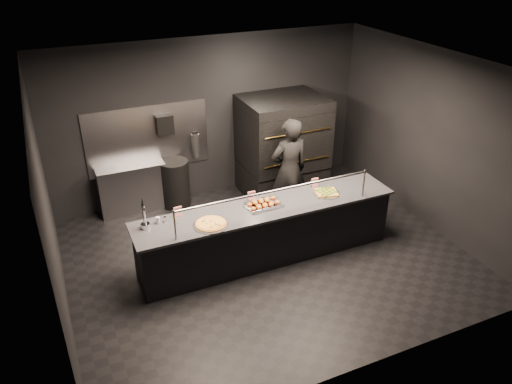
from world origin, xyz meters
The scene contains 15 objects.
room centered at (-0.02, 0.05, 1.50)m, with size 6.04×6.00×3.00m.
service_counter centered at (0.00, 0.00, 0.46)m, with size 4.10×0.78×1.37m.
pizza_oven centered at (1.20, 1.90, 0.97)m, with size 1.50×1.23×1.91m.
prep_shelf centered at (-1.60, 2.32, 0.45)m, with size 1.20×0.35×0.90m, color #99999E.
towel_dispenser centered at (-0.90, 2.39, 1.55)m, with size 0.30×0.20×0.35m, color black.
fire_extinguisher centered at (-0.35, 2.40, 1.06)m, with size 0.14×0.14×0.51m.
beer_tap centered at (-1.81, 0.14, 1.06)m, with size 0.13×0.18×0.49m.
round_pizza centered at (-0.95, -0.15, 0.94)m, with size 0.51×0.51×0.03m.
slider_tray_a centered at (-0.10, 0.03, 0.95)m, with size 0.48×0.39×0.07m.
slider_tray_b centered at (0.01, 0.07, 0.95)m, with size 0.51×0.41×0.07m.
square_pizza centered at (1.02, -0.01, 0.94)m, with size 0.43×0.43×0.05m.
condiment_jar centered at (-1.59, 0.20, 0.97)m, with size 0.15×0.06×0.10m.
tent_cards centered at (-0.15, 0.28, 1.00)m, with size 2.40×0.04×0.15m.
trash_bin centered at (-0.84, 2.22, 0.45)m, with size 0.54×0.54×0.89m, color black.
worker centered at (0.86, 0.96, 0.94)m, with size 0.68×0.45×1.87m, color black.
Camera 1 is at (-2.80, -5.89, 4.65)m, focal length 35.00 mm.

